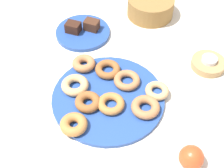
{
  "coord_description": "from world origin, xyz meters",
  "views": [
    {
      "loc": [
        0.28,
        -0.58,
        0.82
      ],
      "look_at": [
        0.0,
        0.03,
        0.04
      ],
      "focal_mm": 51.71,
      "sensor_mm": 36.0,
      "label": 1
    }
  ],
  "objects_px": {
    "donut_5": "(108,69)",
    "donut_1": "(88,102)",
    "donut_plate": "(108,98)",
    "candle_holder": "(208,64)",
    "cake_plate": "(83,33)",
    "basket": "(151,7)",
    "brownie_far": "(92,25)",
    "donut_3": "(74,124)",
    "donut_7": "(111,104)",
    "tealight": "(209,60)",
    "donut_8": "(145,107)",
    "brownie_near": "(73,27)",
    "donut_6": "(84,63)",
    "donut_0": "(127,80)",
    "donut_2": "(157,91)",
    "donut_4": "(75,85)"
  },
  "relations": [
    {
      "from": "donut_5",
      "to": "donut_1",
      "type": "bearing_deg",
      "value": -88.86
    },
    {
      "from": "donut_1",
      "to": "donut_5",
      "type": "distance_m",
      "value": 0.15
    },
    {
      "from": "donut_plate",
      "to": "candle_holder",
      "type": "bearing_deg",
      "value": 47.24
    },
    {
      "from": "cake_plate",
      "to": "basket",
      "type": "distance_m",
      "value": 0.3
    },
    {
      "from": "brownie_far",
      "to": "donut_3",
      "type": "bearing_deg",
      "value": -69.97
    },
    {
      "from": "donut_3",
      "to": "donut_7",
      "type": "xyz_separation_m",
      "value": [
        0.07,
        0.12,
        -0.0
      ]
    },
    {
      "from": "tealight",
      "to": "donut_5",
      "type": "bearing_deg",
      "value": -149.4
    },
    {
      "from": "brownie_far",
      "to": "basket",
      "type": "distance_m",
      "value": 0.26
    },
    {
      "from": "donut_1",
      "to": "donut_8",
      "type": "xyz_separation_m",
      "value": [
        0.17,
        0.06,
        0.0
      ]
    },
    {
      "from": "donut_7",
      "to": "brownie_near",
      "type": "height_order",
      "value": "brownie_near"
    },
    {
      "from": "donut_plate",
      "to": "brownie_far",
      "type": "bearing_deg",
      "value": 125.51
    },
    {
      "from": "donut_plate",
      "to": "donut_3",
      "type": "distance_m",
      "value": 0.15
    },
    {
      "from": "donut_1",
      "to": "donut_6",
      "type": "xyz_separation_m",
      "value": [
        -0.09,
        0.14,
        0.0
      ]
    },
    {
      "from": "donut_0",
      "to": "donut_1",
      "type": "relative_size",
      "value": 1.07
    },
    {
      "from": "donut_6",
      "to": "donut_8",
      "type": "xyz_separation_m",
      "value": [
        0.26,
        -0.09,
        -0.0
      ]
    },
    {
      "from": "donut_5",
      "to": "brownie_far",
      "type": "xyz_separation_m",
      "value": [
        -0.15,
        0.18,
        0.01
      ]
    },
    {
      "from": "donut_5",
      "to": "basket",
      "type": "height_order",
      "value": "basket"
    },
    {
      "from": "donut_6",
      "to": "tealight",
      "type": "bearing_deg",
      "value": 25.99
    },
    {
      "from": "donut_2",
      "to": "cake_plate",
      "type": "height_order",
      "value": "donut_2"
    },
    {
      "from": "donut_3",
      "to": "donut_1",
      "type": "bearing_deg",
      "value": 90.43
    },
    {
      "from": "donut_6",
      "to": "candle_holder",
      "type": "relative_size",
      "value": 0.68
    },
    {
      "from": "donut_3",
      "to": "donut_6",
      "type": "distance_m",
      "value": 0.25
    },
    {
      "from": "donut_1",
      "to": "donut_2",
      "type": "height_order",
      "value": "donut_1"
    },
    {
      "from": "basket",
      "to": "donut_0",
      "type": "bearing_deg",
      "value": -81.1
    },
    {
      "from": "candle_holder",
      "to": "basket",
      "type": "distance_m",
      "value": 0.35
    },
    {
      "from": "donut_0",
      "to": "donut_3",
      "type": "distance_m",
      "value": 0.24
    },
    {
      "from": "donut_0",
      "to": "tealight",
      "type": "relative_size",
      "value": 1.65
    },
    {
      "from": "donut_7",
      "to": "basket",
      "type": "relative_size",
      "value": 0.46
    },
    {
      "from": "donut_8",
      "to": "candle_holder",
      "type": "distance_m",
      "value": 0.31
    },
    {
      "from": "brownie_far",
      "to": "tealight",
      "type": "relative_size",
      "value": 1.02
    },
    {
      "from": "donut_6",
      "to": "tealight",
      "type": "height_order",
      "value": "same"
    },
    {
      "from": "candle_holder",
      "to": "basket",
      "type": "bearing_deg",
      "value": 145.6
    },
    {
      "from": "donut_4",
      "to": "donut_7",
      "type": "bearing_deg",
      "value": -8.3
    },
    {
      "from": "donut_plate",
      "to": "donut_5",
      "type": "height_order",
      "value": "donut_5"
    },
    {
      "from": "donut_plate",
      "to": "donut_6",
      "type": "bearing_deg",
      "value": 146.5
    },
    {
      "from": "donut_5",
      "to": "tealight",
      "type": "distance_m",
      "value": 0.35
    },
    {
      "from": "cake_plate",
      "to": "tealight",
      "type": "bearing_deg",
      "value": 3.19
    },
    {
      "from": "donut_6",
      "to": "brownie_far",
      "type": "bearing_deg",
      "value": 108.96
    },
    {
      "from": "donut_4",
      "to": "brownie_near",
      "type": "xyz_separation_m",
      "value": [
        -0.14,
        0.25,
        0.01
      ]
    },
    {
      "from": "donut_2",
      "to": "donut_8",
      "type": "distance_m",
      "value": 0.08
    },
    {
      "from": "donut_2",
      "to": "donut_8",
      "type": "xyz_separation_m",
      "value": [
        -0.01,
        -0.08,
        0.0
      ]
    },
    {
      "from": "donut_3",
      "to": "basket",
      "type": "distance_m",
      "value": 0.62
    },
    {
      "from": "donut_2",
      "to": "donut_8",
      "type": "relative_size",
      "value": 0.86
    },
    {
      "from": "donut_4",
      "to": "donut_8",
      "type": "xyz_separation_m",
      "value": [
        0.24,
        0.01,
        0.0
      ]
    },
    {
      "from": "donut_2",
      "to": "brownie_near",
      "type": "height_order",
      "value": "brownie_near"
    },
    {
      "from": "donut_3",
      "to": "donut_5",
      "type": "distance_m",
      "value": 0.25
    },
    {
      "from": "donut_6",
      "to": "donut_7",
      "type": "bearing_deg",
      "value": -37.13
    },
    {
      "from": "donut_3",
      "to": "basket",
      "type": "xyz_separation_m",
      "value": [
        0.01,
        0.62,
        0.01
      ]
    },
    {
      "from": "donut_2",
      "to": "basket",
      "type": "height_order",
      "value": "basket"
    },
    {
      "from": "donut_7",
      "to": "tealight",
      "type": "bearing_deg",
      "value": 52.99
    }
  ]
}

